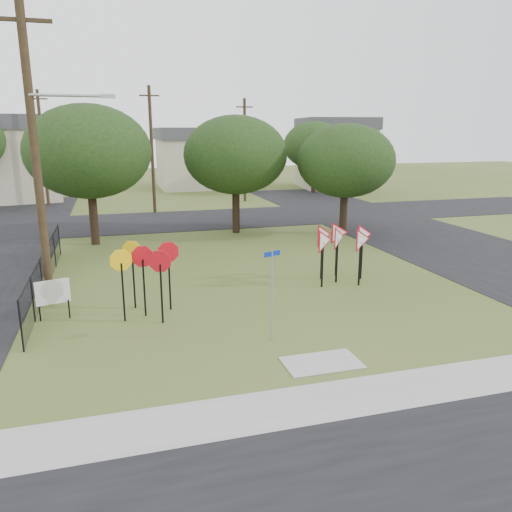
{
  "coord_description": "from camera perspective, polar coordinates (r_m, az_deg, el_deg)",
  "views": [
    {
      "loc": [
        -4.97,
        -13.41,
        5.9
      ],
      "look_at": [
        -0.23,
        3.0,
        1.6
      ],
      "focal_mm": 35.0,
      "sensor_mm": 36.0,
      "label": 1
    }
  ],
  "objects": [
    {
      "name": "ground",
      "position": [
        15.47,
        3.96,
        -8.32
      ],
      "size": [
        140.0,
        140.0,
        0.0
      ],
      "primitive_type": "plane",
      "color": "#42531F"
    },
    {
      "name": "sidewalk",
      "position": [
        12.01,
        11.07,
        -15.52
      ],
      "size": [
        30.0,
        1.6,
        0.02
      ],
      "primitive_type": "cube",
      "color": "gray",
      "rests_on": "ground"
    },
    {
      "name": "planting_strip",
      "position": [
        11.12,
        14.01,
        -18.33
      ],
      "size": [
        30.0,
        0.8,
        0.02
      ],
      "primitive_type": "cube",
      "color": "#42531F",
      "rests_on": "ground"
    },
    {
      "name": "street_right",
      "position": [
        29.51,
        19.43,
        1.8
      ],
      "size": [
        8.0,
        50.0,
        0.02
      ],
      "primitive_type": "cube",
      "color": "black",
      "rests_on": "ground"
    },
    {
      "name": "street_far",
      "position": [
        34.29,
        -7.55,
        4.12
      ],
      "size": [
        60.0,
        8.0,
        0.02
      ],
      "primitive_type": "cube",
      "color": "black",
      "rests_on": "ground"
    },
    {
      "name": "curb_pad",
      "position": [
        13.44,
        7.53,
        -11.99
      ],
      "size": [
        2.0,
        1.2,
        0.02
      ],
      "primitive_type": "cube",
      "color": "gray",
      "rests_on": "ground"
    },
    {
      "name": "street_name_sign",
      "position": [
        14.12,
        1.82,
        -3.85
      ],
      "size": [
        0.52,
        0.21,
        2.66
      ],
      "color": "#9D9FA6",
      "rests_on": "ground"
    },
    {
      "name": "stop_sign_cluster",
      "position": [
        16.39,
        -12.55,
        -0.82
      ],
      "size": [
        2.25,
        1.93,
        2.37
      ],
      "color": "black",
      "rests_on": "ground"
    },
    {
      "name": "yield_sign_cluster",
      "position": [
        20.0,
        9.65,
        1.89
      ],
      "size": [
        2.93,
        1.73,
        2.35
      ],
      "color": "black",
      "rests_on": "ground"
    },
    {
      "name": "info_board",
      "position": [
        17.14,
        -22.21,
        -3.97
      ],
      "size": [
        1.03,
        0.33,
        1.32
      ],
      "color": "black",
      "rests_on": "ground"
    },
    {
      "name": "utility_pole_main",
      "position": [
        18.06,
        -23.73,
        10.78
      ],
      "size": [
        3.55,
        0.33,
        10.0
      ],
      "color": "#3A2C1B",
      "rests_on": "ground"
    },
    {
      "name": "far_pole_a",
      "position": [
        37.55,
        -11.81,
        11.85
      ],
      "size": [
        1.4,
        0.24,
        9.0
      ],
      "color": "#3A2C1B",
      "rests_on": "ground"
    },
    {
      "name": "far_pole_b",
      "position": [
        42.87,
        -1.3,
        12.05
      ],
      "size": [
        1.4,
        0.24,
        8.5
      ],
      "color": "#3A2C1B",
      "rests_on": "ground"
    },
    {
      "name": "far_pole_c",
      "position": [
        43.72,
        -23.18,
        11.32
      ],
      "size": [
        1.4,
        0.24,
        9.0
      ],
      "color": "#3A2C1B",
      "rests_on": "ground"
    },
    {
      "name": "fence_run",
      "position": [
        20.49,
        -22.93,
        -1.48
      ],
      "size": [
        0.05,
        11.55,
        1.5
      ],
      "color": "black",
      "rests_on": "ground"
    },
    {
      "name": "house_mid",
      "position": [
        54.23,
        -6.69,
        11.13
      ],
      "size": [
        8.4,
        8.4,
        6.2
      ],
      "color": "beige",
      "rests_on": "ground"
    },
    {
      "name": "house_right",
      "position": [
        54.54,
        9.0,
        11.6
      ],
      "size": [
        8.3,
        8.3,
        7.2
      ],
      "color": "beige",
      "rests_on": "ground"
    },
    {
      "name": "tree_near_left",
      "position": [
        27.45,
        -18.61,
        11.23
      ],
      "size": [
        6.4,
        6.4,
        7.27
      ],
      "color": "black",
      "rests_on": "ground"
    },
    {
      "name": "tree_near_mid",
      "position": [
        29.29,
        -2.36,
        11.46
      ],
      "size": [
        6.0,
        6.0,
        6.8
      ],
      "color": "black",
      "rests_on": "ground"
    },
    {
      "name": "tree_near_right",
      "position": [
        29.47,
        10.21,
        10.65
      ],
      "size": [
        5.6,
        5.6,
        6.33
      ],
      "color": "black",
      "rests_on": "ground"
    },
    {
      "name": "tree_far_right",
      "position": [
        49.24,
        6.72,
        12.45
      ],
      "size": [
        6.0,
        6.0,
        6.8
      ],
      "color": "black",
      "rests_on": "ground"
    }
  ]
}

